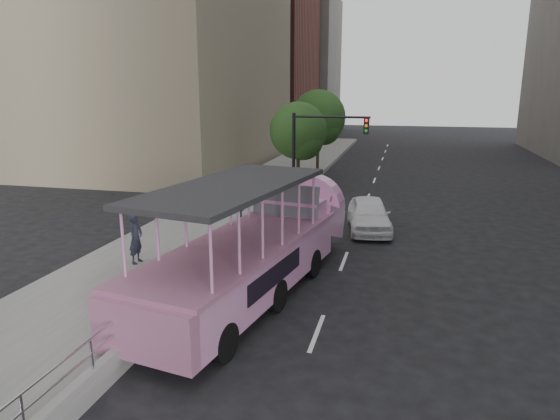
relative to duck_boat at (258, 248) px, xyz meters
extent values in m
plane|color=black|center=(1.41, -0.57, -1.41)|extent=(160.00, 160.00, 0.00)
cube|color=#999994|center=(-4.34, 9.43, -1.26)|extent=(5.50, 80.00, 0.30)
cube|color=#AEAEA8|center=(-1.71, 1.43, -0.93)|extent=(0.24, 30.00, 0.36)
cylinder|color=silver|center=(-1.71, -8.57, -0.40)|extent=(0.07, 0.07, 0.70)
cylinder|color=silver|center=(-1.71, -6.57, -0.40)|extent=(0.07, 0.07, 0.70)
cylinder|color=silver|center=(-1.71, -4.57, -0.40)|extent=(0.07, 0.07, 0.70)
cylinder|color=silver|center=(-1.71, -2.57, -0.40)|extent=(0.07, 0.07, 0.70)
cylinder|color=silver|center=(-1.71, -0.57, -0.40)|extent=(0.07, 0.07, 0.70)
cylinder|color=silver|center=(-1.71, 1.43, -0.40)|extent=(0.07, 0.07, 0.70)
cylinder|color=silver|center=(-1.71, 3.43, -0.40)|extent=(0.07, 0.07, 0.70)
cylinder|color=silver|center=(-1.71, 5.43, -0.40)|extent=(0.07, 0.07, 0.70)
cylinder|color=silver|center=(-1.71, 7.43, -0.40)|extent=(0.07, 0.07, 0.70)
cylinder|color=silver|center=(-1.71, 9.43, -0.40)|extent=(0.07, 0.07, 0.70)
cylinder|color=silver|center=(-1.71, 11.43, -0.40)|extent=(0.07, 0.07, 0.70)
cylinder|color=silver|center=(-1.71, 1.43, -0.40)|extent=(0.06, 22.00, 0.06)
cylinder|color=silver|center=(-1.71, 1.43, -0.07)|extent=(0.06, 22.00, 0.06)
cylinder|color=black|center=(-1.94, -4.11, -0.91)|extent=(0.55, 1.04, 0.99)
cylinder|color=black|center=(0.44, -4.52, -0.91)|extent=(0.55, 1.04, 0.99)
cylinder|color=black|center=(-1.41, -1.08, -0.91)|extent=(0.55, 1.04, 0.99)
cylinder|color=black|center=(0.97, -1.49, -0.91)|extent=(0.55, 1.04, 0.99)
cylinder|color=black|center=(-0.89, 1.94, -0.91)|extent=(0.55, 1.04, 0.99)
cylinder|color=black|center=(1.49, 1.53, -0.91)|extent=(0.55, 1.04, 0.99)
cube|color=#D98AC0|center=(-0.19, -1.07, -0.28)|extent=(4.24, 9.33, 1.37)
cube|color=#D98AC0|center=(0.71, 4.12, -0.01)|extent=(3.05, 2.75, 1.71)
cylinder|color=#D98AC0|center=(0.87, 5.04, 0.32)|extent=(2.67, 1.20, 2.58)
cube|color=#A46084|center=(-0.98, -5.66, -0.28)|extent=(2.77, 0.85, 1.37)
cube|color=#A46084|center=(-0.19, -1.07, 0.47)|extent=(4.43, 9.68, 0.13)
cube|color=#232326|center=(-0.26, -1.50, 2.31)|extent=(4.10, 7.63, 0.15)
cube|color=gray|center=(0.39, 2.23, 1.14)|extent=(2.52, 0.65, 1.15)
cube|color=#D98AC0|center=(0.47, 2.71, 0.81)|extent=(2.57, 1.49, 0.55)
imported|color=white|center=(2.99, 8.00, -0.63)|extent=(2.57, 4.80, 1.55)
imported|color=#262938|center=(-4.75, 0.57, -0.18)|extent=(0.45, 0.68, 1.85)
cylinder|color=black|center=(-1.40, 2.43, -0.09)|extent=(0.08, 0.08, 2.63)
cube|color=#0C125A|center=(-1.40, 2.43, 1.01)|extent=(0.05, 0.65, 0.95)
cube|color=white|center=(-1.37, 2.43, 1.01)|extent=(0.03, 0.42, 0.58)
cylinder|color=black|center=(-1.49, 11.93, 1.19)|extent=(0.18, 0.18, 5.20)
cylinder|color=black|center=(0.51, 11.93, 3.59)|extent=(4.20, 0.12, 0.12)
cube|color=black|center=(2.41, 11.93, 3.14)|extent=(0.28, 0.22, 0.85)
sphere|color=red|center=(2.41, 11.80, 3.44)|extent=(0.16, 0.16, 0.16)
cylinder|color=#312416|center=(-1.99, 15.43, 0.13)|extent=(0.22, 0.22, 3.08)
sphere|color=#274F1F|center=(-1.99, 15.43, 2.55)|extent=(3.52, 3.52, 3.52)
sphere|color=#274F1F|center=(-1.59, 15.13, 2.00)|extent=(2.42, 2.42, 2.42)
cylinder|color=#312416|center=(-1.79, 21.43, 0.33)|extent=(0.22, 0.22, 3.47)
sphere|color=#274F1F|center=(-1.79, 21.43, 3.06)|extent=(3.97, 3.97, 3.97)
sphere|color=#274F1F|center=(-1.39, 21.13, 2.44)|extent=(2.73, 2.73, 2.73)
cube|color=brown|center=(-16.59, 47.43, 11.59)|extent=(18.00, 16.00, 26.00)
cube|color=gray|center=(-14.59, 63.43, 8.59)|extent=(16.00, 14.00, 20.00)
camera|label=1|loc=(4.46, -14.79, 5.02)|focal=32.00mm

